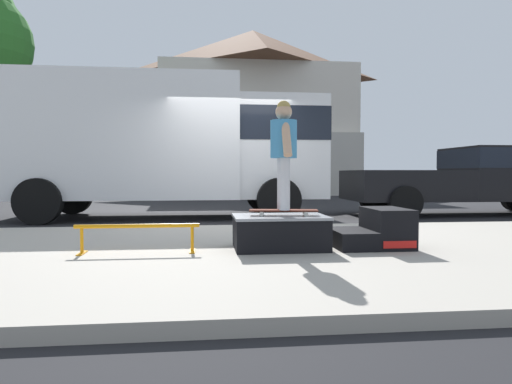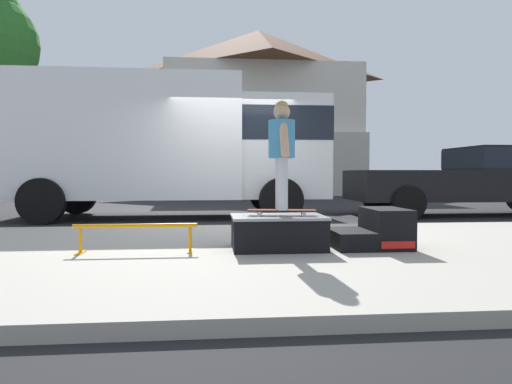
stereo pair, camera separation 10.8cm
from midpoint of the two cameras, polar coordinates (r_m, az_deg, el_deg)
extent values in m
plane|color=black|center=(8.28, -2.13, -4.53)|extent=(140.00, 140.00, 0.00)
cube|color=#A8A093|center=(5.31, -0.21, -7.74)|extent=(50.00, 5.00, 0.12)
cube|color=black|center=(5.31, 3.32, -4.99)|extent=(1.04, 0.73, 0.38)
cube|color=gray|center=(5.29, 3.32, -3.09)|extent=(1.06, 0.75, 0.03)
cube|color=black|center=(5.52, 12.11, -5.70)|extent=(0.43, 0.74, 0.21)
cube|color=black|center=(5.65, 16.33, -4.28)|extent=(0.43, 0.74, 0.46)
cube|color=red|center=(5.33, 17.82, -6.28)|extent=(0.38, 0.01, 0.08)
cylinder|color=orange|center=(5.21, -14.13, -4.08)|extent=(1.34, 0.04, 0.04)
cylinder|color=orange|center=(5.35, -20.42, -5.58)|extent=(0.04, 0.04, 0.29)
cube|color=orange|center=(5.37, -20.40, -7.07)|extent=(0.06, 0.28, 0.01)
cylinder|color=orange|center=(5.17, -7.58, -5.72)|extent=(0.04, 0.04, 0.29)
cube|color=orange|center=(5.20, -7.58, -7.25)|extent=(0.06, 0.28, 0.01)
cube|color=#4C1E14|center=(5.27, 3.77, -2.30)|extent=(0.80, 0.31, 0.02)
cylinder|color=silver|center=(5.37, 6.42, -2.58)|extent=(0.06, 0.04, 0.05)
cylinder|color=silver|center=(5.19, 6.55, -2.75)|extent=(0.06, 0.04, 0.05)
cylinder|color=silver|center=(5.36, 1.08, -2.57)|extent=(0.06, 0.04, 0.05)
cylinder|color=silver|center=(5.18, 1.03, -2.74)|extent=(0.06, 0.04, 0.05)
cylinder|color=silver|center=(5.33, 3.65, 1.03)|extent=(0.12, 0.12, 0.59)
cylinder|color=silver|center=(5.18, 3.92, 0.99)|extent=(0.12, 0.12, 0.59)
cylinder|color=#3F8CBF|center=(5.27, 3.80, 6.56)|extent=(0.30, 0.30, 0.43)
cylinder|color=tan|center=(5.45, 3.47, 6.29)|extent=(0.09, 0.26, 0.41)
cylinder|color=tan|center=(5.08, 4.14, 6.58)|extent=(0.09, 0.26, 0.41)
sphere|color=tan|center=(5.30, 3.81, 9.89)|extent=(0.19, 0.19, 0.19)
sphere|color=tan|center=(5.31, 3.81, 10.45)|extent=(0.15, 0.15, 0.15)
cube|color=white|center=(10.60, -15.57, 6.36)|extent=(5.00, 2.35, 2.60)
cube|color=white|center=(10.55, 3.31, 5.37)|extent=(1.90, 2.16, 2.20)
cube|color=black|center=(10.58, 3.32, 7.99)|extent=(1.92, 2.19, 0.70)
cylinder|color=black|center=(11.69, 1.67, -0.32)|extent=(0.90, 0.28, 0.90)
cylinder|color=black|center=(9.36, 3.46, -0.98)|extent=(0.90, 0.28, 0.90)
cylinder|color=black|center=(12.04, -21.08, -0.39)|extent=(0.90, 0.28, 0.90)
cylinder|color=black|center=(9.80, -24.77, -1.04)|extent=(0.90, 0.28, 0.90)
cube|color=black|center=(12.44, 28.32, 2.03)|extent=(2.00, 1.85, 1.25)
cube|color=black|center=(12.45, 28.36, 3.64)|extent=(2.02, 1.87, 0.45)
cube|color=black|center=(11.33, 18.59, 0.80)|extent=(2.60, 1.85, 0.70)
cylinder|color=black|center=(12.05, 15.08, -0.74)|extent=(0.72, 0.24, 0.72)
cylinder|color=black|center=(10.34, 18.69, -1.28)|extent=(0.72, 0.24, 0.72)
cube|color=beige|center=(24.17, 0.42, 7.10)|extent=(9.00, 7.50, 6.00)
cube|color=#B2ADA3|center=(20.11, 1.59, 3.50)|extent=(9.00, 0.50, 2.80)
pyramid|color=brown|center=(24.87, 0.42, 16.79)|extent=(9.54, 7.95, 2.40)
camera|label=1|loc=(0.05, -89.53, 0.02)|focal=32.23mm
camera|label=2|loc=(0.05, 90.47, -0.02)|focal=32.23mm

